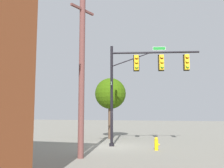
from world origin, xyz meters
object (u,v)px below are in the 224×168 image
utility_pole (82,74)px  fire_hydrant (156,144)px  tree_mid (110,94)px  signal_pole_assembly (145,72)px

utility_pole → fire_hydrant: utility_pole is taller
utility_pole → tree_mid: bearing=97.8°
utility_pole → signal_pole_assembly: bearing=64.9°
fire_hydrant → tree_mid: size_ratio=0.15×
fire_hydrant → utility_pole: bearing=-131.4°
utility_pole → fire_hydrant: size_ratio=10.50×
utility_pole → fire_hydrant: bearing=48.6°
signal_pole_assembly → utility_pole: size_ratio=0.84×
tree_mid → fire_hydrant: bearing=-51.2°
signal_pole_assembly → tree_mid: signal_pole_assembly is taller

